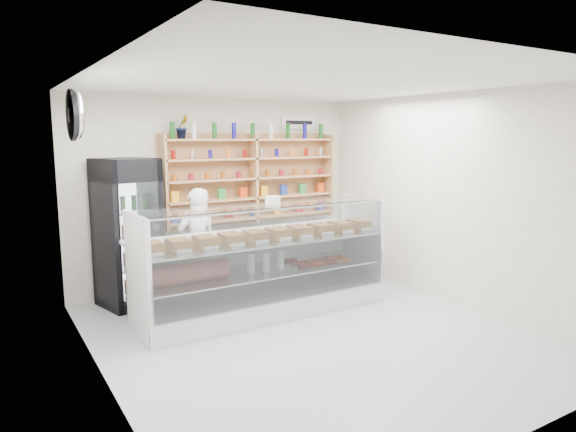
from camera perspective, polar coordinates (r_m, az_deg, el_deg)
room at (r=5.64m, az=2.68°, el=0.36°), size 5.00×5.00×5.00m
display_counter at (r=6.61m, az=-2.76°, el=-7.46°), size 3.22×0.96×1.40m
shop_worker at (r=7.07m, az=-10.04°, el=-3.17°), size 0.60×0.43×1.55m
drinks_cooler at (r=7.06m, az=-17.37°, el=-1.77°), size 0.84×0.83×1.95m
wall_shelving at (r=7.87m, az=-3.87°, el=4.19°), size 2.84×0.28×1.33m
potted_plant at (r=7.40m, az=-11.65°, el=9.70°), size 0.22×0.19×0.34m
security_mirror at (r=5.90m, az=-22.42°, el=10.31°), size 0.15×0.50×0.50m
wall_sign at (r=8.41m, az=1.17°, el=10.34°), size 0.62×0.03×0.20m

